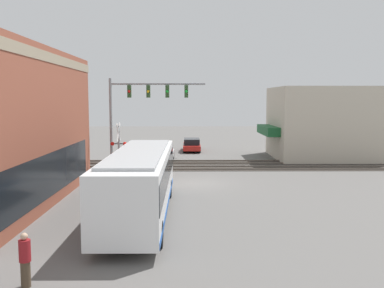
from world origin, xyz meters
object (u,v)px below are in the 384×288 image
crossing_signal (119,144)px  parked_car_red (192,145)px  pedestrian_at_crossing (128,161)px  city_bus (140,180)px  parked_car_white (163,153)px  pedestrian_by_lamp (25,260)px

crossing_signal → parked_car_red: crossing_signal is taller
crossing_signal → pedestrian_at_crossing: crossing_signal is taller
city_bus → parked_car_white: city_bus is taller
crossing_signal → pedestrian_by_lamp: 18.61m
crossing_signal → pedestrian_at_crossing: 1.79m
parked_car_red → pedestrian_at_crossing: 14.40m
city_bus → parked_car_white: 18.51m
parked_car_white → pedestrian_by_lamp: pedestrian_by_lamp is taller
parked_car_white → pedestrian_by_lamp: (-26.09, 2.52, 0.14)m
parked_car_white → parked_car_red: (6.99, -2.60, -0.04)m
city_bus → crossing_signal: size_ratio=3.19×
crossing_signal → pedestrian_by_lamp: (-18.55, -0.26, -1.47)m
parked_car_white → parked_car_red: 7.45m
crossing_signal → parked_car_white: crossing_signal is taller
parked_car_white → pedestrian_at_crossing: 6.95m
crossing_signal → pedestrian_by_lamp: crossing_signal is taller
city_bus → pedestrian_by_lamp: 8.06m
city_bus → pedestrian_at_crossing: (11.91, 2.25, -0.84)m
parked_car_white → pedestrian_by_lamp: 26.21m
parked_car_red → pedestrian_at_crossing: pedestrian_at_crossing is taller
city_bus → crossing_signal: crossing_signal is taller
pedestrian_at_crossing → crossing_signal: bearing=151.5°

